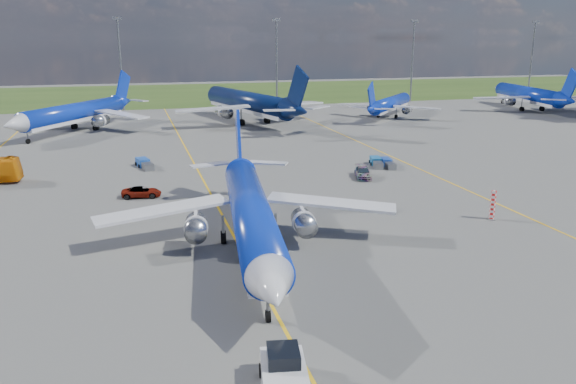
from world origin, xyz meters
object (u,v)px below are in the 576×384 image
object	(u,v)px
bg_jet_nnw	(77,132)
bg_jet_ne	(390,117)
main_airliner	(252,251)
pushback_tug	(284,376)
service_car_c	(363,173)
warning_post	(493,205)
bg_jet_ene	(526,110)
baggage_tug_e	(376,162)
service_car_b	(141,192)
baggage_tug_c	(144,164)
baggage_tug_w	(387,163)
bg_jet_n	(248,122)

from	to	relation	value
bg_jet_nnw	bg_jet_ne	size ratio (longest dim) A/B	1.21
bg_jet_nnw	main_airliner	bearing A→B (deg)	-43.02
pushback_tug	service_car_c	size ratio (longest dim) A/B	1.31
warning_post	service_car_c	distance (m)	20.51
bg_jet_ene	baggage_tug_e	size ratio (longest dim) A/B	8.49
service_car_b	baggage_tug_e	xyz separation A→B (m)	(32.88, 7.93, -0.11)
bg_jet_nnw	main_airliner	distance (m)	74.25
pushback_tug	service_car_c	xyz separation A→B (m)	(22.00, 41.55, -0.15)
bg_jet_ne	main_airliner	bearing A→B (deg)	98.64
service_car_b	bg_jet_ne	bearing A→B (deg)	-40.20
baggage_tug_c	baggage_tug_e	world-z (taller)	baggage_tug_c
bg_jet_nnw	main_airliner	size ratio (longest dim) A/B	1.07
baggage_tug_w	bg_jet_ne	bearing A→B (deg)	73.31
bg_jet_ne	baggage_tug_e	size ratio (longest dim) A/B	6.74
service_car_b	baggage_tug_c	distance (m)	15.76
pushback_tug	service_car_b	bearing A→B (deg)	108.90
bg_jet_n	baggage_tug_e	bearing A→B (deg)	86.25
bg_jet_ene	service_car_c	bearing A→B (deg)	50.46
bg_jet_nnw	baggage_tug_c	distance (m)	37.77
bg_jet_ene	service_car_b	size ratio (longest dim) A/B	9.49
warning_post	service_car_b	bearing A→B (deg)	152.07
bg_jet_n	baggage_tug_e	size ratio (longest dim) A/B	9.67
bg_jet_ne	baggage_tug_c	distance (m)	68.92
warning_post	bg_jet_nnw	bearing A→B (deg)	122.79
warning_post	pushback_tug	world-z (taller)	warning_post
bg_jet_ne	bg_jet_n	bearing A→B (deg)	41.58
bg_jet_nnw	service_car_b	world-z (taller)	bg_jet_nnw
bg_jet_n	bg_jet_ne	bearing A→B (deg)	165.23
bg_jet_ne	baggage_tug_e	world-z (taller)	bg_jet_ne
bg_jet_n	main_airliner	distance (m)	76.53
bg_jet_ne	main_airliner	world-z (taller)	main_airliner
bg_jet_ene	service_car_b	bearing A→B (deg)	42.09
main_airliner	baggage_tug_w	world-z (taller)	main_airliner
bg_jet_nnw	baggage_tug_w	bearing A→B (deg)	-12.96
service_car_b	baggage_tug_e	distance (m)	33.82
warning_post	baggage_tug_e	size ratio (longest dim) A/B	0.60
bg_jet_ene	main_airliner	world-z (taller)	bg_jet_ene
warning_post	baggage_tug_c	distance (m)	47.19
baggage_tug_e	baggage_tug_c	bearing A→B (deg)	-178.59
bg_jet_ne	baggage_tug_e	xyz separation A→B (m)	(-24.62, -47.00, 0.50)
main_airliner	warning_post	bearing A→B (deg)	11.89
warning_post	service_car_c	bearing A→B (deg)	106.10
bg_jet_n	baggage_tug_w	world-z (taller)	bg_jet_n
baggage_tug_e	pushback_tug	bearing A→B (deg)	-104.15
service_car_b	baggage_tug_w	world-z (taller)	service_car_b
main_airliner	pushback_tug	distance (m)	19.99
service_car_b	service_car_c	xyz separation A→B (m)	(28.16, 1.75, 0.09)
bg_jet_n	service_car_b	world-z (taller)	bg_jet_n
bg_jet_ne	baggage_tug_w	bearing A→B (deg)	105.75
bg_jet_nnw	baggage_tug_c	world-z (taller)	bg_jet_nnw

